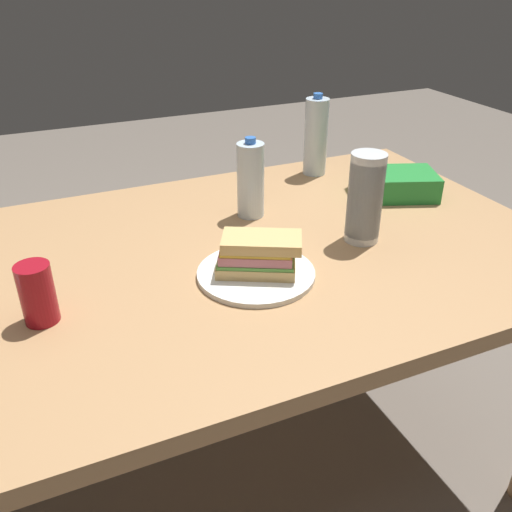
{
  "coord_description": "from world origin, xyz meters",
  "views": [
    {
      "loc": [
        -0.39,
        -1.07,
        1.38
      ],
      "look_at": [
        0.03,
        -0.13,
        0.8
      ],
      "focal_mm": 38.65,
      "sensor_mm": 36.0,
      "label": 1
    }
  ],
  "objects_px": {
    "paper_plate": "(256,273)",
    "soda_can_red": "(37,294)",
    "sandwich": "(258,254)",
    "chip_bag": "(395,184)",
    "water_bottle_spare": "(316,137)",
    "water_bottle_tall": "(251,180)",
    "plastic_cup_stack": "(365,198)",
    "dining_table": "(223,284)"
  },
  "relations": [
    {
      "from": "chip_bag",
      "to": "water_bottle_tall",
      "type": "distance_m",
      "value": 0.44
    },
    {
      "from": "paper_plate",
      "to": "water_bottle_tall",
      "type": "relative_size",
      "value": 1.21
    },
    {
      "from": "plastic_cup_stack",
      "to": "water_bottle_spare",
      "type": "bearing_deg",
      "value": 75.13
    },
    {
      "from": "paper_plate",
      "to": "chip_bag",
      "type": "xyz_separation_m",
      "value": [
        0.55,
        0.25,
        0.03
      ]
    },
    {
      "from": "dining_table",
      "to": "chip_bag",
      "type": "xyz_separation_m",
      "value": [
        0.58,
        0.13,
        0.12
      ]
    },
    {
      "from": "plastic_cup_stack",
      "to": "sandwich",
      "type": "bearing_deg",
      "value": -169.89
    },
    {
      "from": "sandwich",
      "to": "water_bottle_spare",
      "type": "bearing_deg",
      "value": 50.18
    },
    {
      "from": "water_bottle_tall",
      "to": "paper_plate",
      "type": "bearing_deg",
      "value": -111.29
    },
    {
      "from": "dining_table",
      "to": "paper_plate",
      "type": "distance_m",
      "value": 0.16
    },
    {
      "from": "soda_can_red",
      "to": "water_bottle_tall",
      "type": "relative_size",
      "value": 0.57
    },
    {
      "from": "sandwich",
      "to": "chip_bag",
      "type": "xyz_separation_m",
      "value": [
        0.55,
        0.25,
        -0.02
      ]
    },
    {
      "from": "soda_can_red",
      "to": "water_bottle_spare",
      "type": "relative_size",
      "value": 0.48
    },
    {
      "from": "dining_table",
      "to": "plastic_cup_stack",
      "type": "bearing_deg",
      "value": -11.9
    },
    {
      "from": "dining_table",
      "to": "water_bottle_tall",
      "type": "height_order",
      "value": "water_bottle_tall"
    },
    {
      "from": "paper_plate",
      "to": "soda_can_red",
      "type": "distance_m",
      "value": 0.45
    },
    {
      "from": "dining_table",
      "to": "water_bottle_tall",
      "type": "bearing_deg",
      "value": 49.41
    },
    {
      "from": "water_bottle_tall",
      "to": "water_bottle_spare",
      "type": "distance_m",
      "value": 0.38
    },
    {
      "from": "paper_plate",
      "to": "chip_bag",
      "type": "relative_size",
      "value": 1.13
    },
    {
      "from": "soda_can_red",
      "to": "water_bottle_tall",
      "type": "xyz_separation_m",
      "value": [
        0.56,
        0.28,
        0.04
      ]
    },
    {
      "from": "water_bottle_spare",
      "to": "soda_can_red",
      "type": "bearing_deg",
      "value": -150.49
    },
    {
      "from": "paper_plate",
      "to": "plastic_cup_stack",
      "type": "height_order",
      "value": "plastic_cup_stack"
    },
    {
      "from": "chip_bag",
      "to": "water_bottle_spare",
      "type": "xyz_separation_m",
      "value": [
        -0.12,
        0.25,
        0.08
      ]
    },
    {
      "from": "dining_table",
      "to": "plastic_cup_stack",
      "type": "relative_size",
      "value": 7.43
    },
    {
      "from": "chip_bag",
      "to": "soda_can_red",
      "type": "bearing_deg",
      "value": -145.52
    },
    {
      "from": "plastic_cup_stack",
      "to": "chip_bag",
      "type": "bearing_deg",
      "value": 39.47
    },
    {
      "from": "sandwich",
      "to": "water_bottle_spare",
      "type": "xyz_separation_m",
      "value": [
        0.42,
        0.51,
        0.07
      ]
    },
    {
      "from": "water_bottle_spare",
      "to": "sandwich",
      "type": "bearing_deg",
      "value": -129.82
    },
    {
      "from": "dining_table",
      "to": "paper_plate",
      "type": "xyz_separation_m",
      "value": [
        0.03,
        -0.13,
        0.09
      ]
    },
    {
      "from": "plastic_cup_stack",
      "to": "soda_can_red",
      "type": "bearing_deg",
      "value": -177.03
    },
    {
      "from": "sandwich",
      "to": "soda_can_red",
      "type": "height_order",
      "value": "soda_can_red"
    },
    {
      "from": "plastic_cup_stack",
      "to": "water_bottle_spare",
      "type": "height_order",
      "value": "water_bottle_spare"
    },
    {
      "from": "chip_bag",
      "to": "water_bottle_spare",
      "type": "distance_m",
      "value": 0.29
    },
    {
      "from": "chip_bag",
      "to": "plastic_cup_stack",
      "type": "xyz_separation_m",
      "value": [
        -0.24,
        -0.2,
        0.08
      ]
    },
    {
      "from": "plastic_cup_stack",
      "to": "water_bottle_spare",
      "type": "xyz_separation_m",
      "value": [
        0.12,
        0.45,
        0.01
      ]
    },
    {
      "from": "dining_table",
      "to": "water_bottle_tall",
      "type": "relative_size",
      "value": 7.65
    },
    {
      "from": "chip_bag",
      "to": "water_bottle_tall",
      "type": "height_order",
      "value": "water_bottle_tall"
    },
    {
      "from": "soda_can_red",
      "to": "plastic_cup_stack",
      "type": "distance_m",
      "value": 0.75
    },
    {
      "from": "dining_table",
      "to": "sandwich",
      "type": "xyz_separation_m",
      "value": [
        0.04,
        -0.13,
        0.14
      ]
    },
    {
      "from": "paper_plate",
      "to": "sandwich",
      "type": "distance_m",
      "value": 0.05
    },
    {
      "from": "dining_table",
      "to": "plastic_cup_stack",
      "type": "height_order",
      "value": "plastic_cup_stack"
    },
    {
      "from": "paper_plate",
      "to": "water_bottle_spare",
      "type": "bearing_deg",
      "value": 49.9
    },
    {
      "from": "water_bottle_tall",
      "to": "plastic_cup_stack",
      "type": "bearing_deg",
      "value": -51.82
    }
  ]
}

